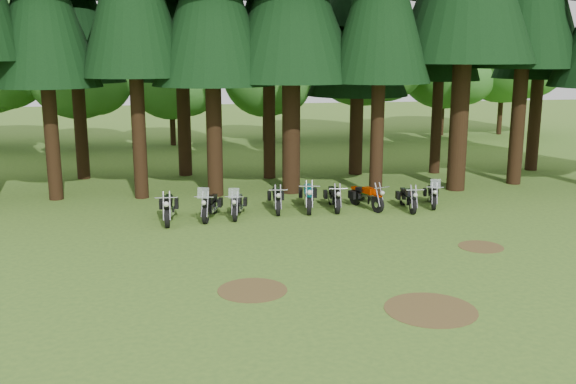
% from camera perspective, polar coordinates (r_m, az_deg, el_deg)
% --- Properties ---
extents(ground, '(120.00, 120.00, 0.00)m').
position_cam_1_polar(ground, '(19.00, 5.16, -6.00)').
color(ground, '#3D6123').
rests_on(ground, ground).
extents(pine_back_4, '(4.94, 4.94, 13.78)m').
position_cam_1_polar(pine_back_4, '(31.99, 6.34, 16.31)').
color(pine_back_4, '#311E10').
rests_on(pine_back_4, ground).
extents(decid_2, '(6.72, 6.53, 8.40)m').
position_cam_1_polar(decid_2, '(42.58, -17.87, 10.33)').
color(decid_2, '#311E10').
rests_on(decid_2, ground).
extents(decid_3, '(6.12, 5.95, 7.65)m').
position_cam_1_polar(decid_3, '(42.57, -10.00, 10.13)').
color(decid_3, '#311E10').
rests_on(decid_3, ground).
extents(decid_4, '(5.93, 5.76, 7.41)m').
position_cam_1_polar(decid_4, '(44.22, -1.69, 10.19)').
color(decid_4, '#311E10').
rests_on(decid_4, ground).
extents(decid_5, '(8.45, 8.21, 10.56)m').
position_cam_1_polar(decid_5, '(45.06, 7.09, 12.51)').
color(decid_5, '#311E10').
rests_on(decid_5, ground).
extents(decid_6, '(7.06, 6.86, 8.82)m').
position_cam_1_polar(decid_6, '(48.57, 14.17, 11.00)').
color(decid_6, '#311E10').
rests_on(decid_6, ground).
extents(decid_7, '(8.44, 8.20, 10.55)m').
position_cam_1_polar(decid_7, '(50.45, 19.21, 11.89)').
color(decid_7, '#311E10').
rests_on(decid_7, ground).
extents(dirt_patch_0, '(1.80, 1.80, 0.01)m').
position_cam_1_polar(dirt_patch_0, '(16.61, -3.18, -8.69)').
color(dirt_patch_0, '#4C3D1E').
rests_on(dirt_patch_0, ground).
extents(dirt_patch_1, '(1.40, 1.40, 0.01)m').
position_cam_1_polar(dirt_patch_1, '(21.02, 16.77, -4.68)').
color(dirt_patch_1, '#4C3D1E').
rests_on(dirt_patch_1, ground).
extents(dirt_patch_2, '(2.20, 2.20, 0.01)m').
position_cam_1_polar(dirt_patch_2, '(15.76, 12.56, -10.16)').
color(dirt_patch_2, '#4C3D1E').
rests_on(dirt_patch_2, ground).
extents(motorcycle_0, '(0.36, 2.35, 0.96)m').
position_cam_1_polar(motorcycle_0, '(23.39, -10.60, -1.44)').
color(motorcycle_0, black).
rests_on(motorcycle_0, ground).
extents(motorcycle_1, '(0.84, 2.16, 1.37)m').
position_cam_1_polar(motorcycle_1, '(23.61, -6.94, -1.27)').
color(motorcycle_1, black).
rests_on(motorcycle_1, ground).
extents(motorcycle_2, '(0.68, 2.04, 1.29)m').
position_cam_1_polar(motorcycle_2, '(23.77, -4.53, -1.19)').
color(motorcycle_2, black).
rests_on(motorcycle_2, ground).
extents(motorcycle_3, '(0.38, 2.16, 0.88)m').
position_cam_1_polar(motorcycle_3, '(24.57, -1.01, -0.67)').
color(motorcycle_3, black).
rests_on(motorcycle_3, ground).
extents(motorcycle_4, '(0.55, 2.39, 0.98)m').
position_cam_1_polar(motorcycle_4, '(24.79, 1.82, -0.44)').
color(motorcycle_4, black).
rests_on(motorcycle_4, ground).
extents(motorcycle_5, '(0.37, 2.14, 0.87)m').
position_cam_1_polar(motorcycle_5, '(24.91, 4.12, -0.54)').
color(motorcycle_5, black).
rests_on(motorcycle_5, ground).
extents(motorcycle_6, '(0.83, 2.05, 0.87)m').
position_cam_1_polar(motorcycle_6, '(25.12, 6.95, -0.49)').
color(motorcycle_6, black).
rests_on(motorcycle_6, ground).
extents(motorcycle_7, '(0.36, 2.05, 0.83)m').
position_cam_1_polar(motorcycle_7, '(25.21, 10.61, -0.60)').
color(motorcycle_7, black).
rests_on(motorcycle_7, ground).
extents(motorcycle_8, '(0.81, 1.99, 1.27)m').
position_cam_1_polar(motorcycle_8, '(26.01, 12.69, -0.30)').
color(motorcycle_8, black).
rests_on(motorcycle_8, ground).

